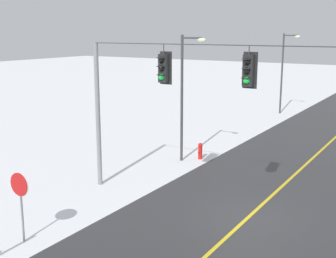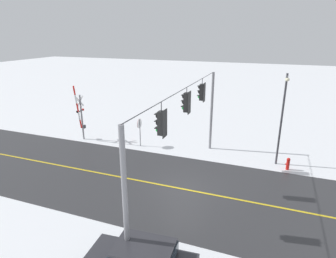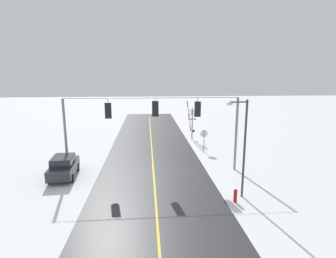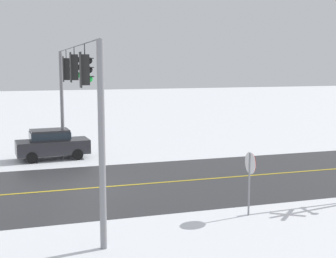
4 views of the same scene
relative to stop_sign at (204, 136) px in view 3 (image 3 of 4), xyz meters
name	(u,v)px [view 3 (image 3 of 4)]	position (x,y,z in m)	size (l,w,h in m)	color
ground_plane	(153,172)	(5.49, 5.60, -1.71)	(160.00, 160.00, 0.00)	white
road_asphalt	(156,206)	(5.49, 11.60, -1.71)	(9.00, 80.00, 0.01)	#303033
lane_centre_line	(156,206)	(5.49, 11.60, -1.70)	(0.14, 72.00, 0.01)	gold
signal_span	(153,122)	(5.44, 5.59, 2.53)	(14.20, 0.47, 6.22)	gray
stop_sign	(204,136)	(0.00, 0.00, 0.00)	(0.80, 0.09, 2.35)	gray
railroad_crossing	(192,121)	(0.40, -5.44, 0.60)	(1.23, 0.31, 4.89)	gray
parked_car_charcoal	(64,166)	(12.63, 6.24, -0.76)	(2.07, 4.30, 1.74)	#2D2D33
streetlamp_near	(242,140)	(-0.10, 10.75, 2.20)	(1.39, 0.28, 6.50)	#38383D
fire_hydrant	(235,195)	(0.41, 11.51, -1.25)	(0.24, 0.31, 0.88)	red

